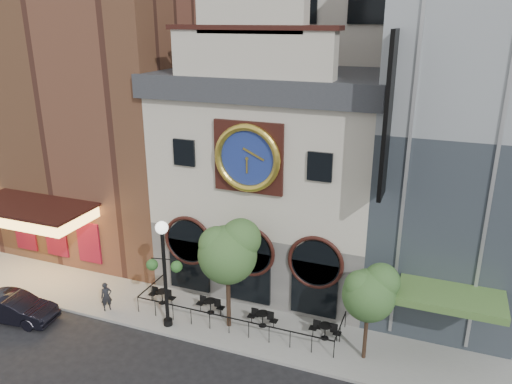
{
  "coord_description": "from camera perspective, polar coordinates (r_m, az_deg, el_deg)",
  "views": [
    {
      "loc": [
        8.9,
        -18.07,
        15.05
      ],
      "look_at": [
        -0.41,
        6.0,
        6.01
      ],
      "focal_mm": 35.0,
      "sensor_mm": 36.0,
      "label": 1
    }
  ],
  "objects": [
    {
      "name": "clock_building",
      "position": [
        28.63,
        2.09,
        2.31
      ],
      "size": [
        12.6,
        8.78,
        18.65
      ],
      "color": "#605E5B",
      "rests_on": "ground"
    },
    {
      "name": "tree_left",
      "position": [
        24.35,
        -3.14,
        -6.63
      ],
      "size": [
        3.02,
        2.91,
        5.81
      ],
      "color": "#382619",
      "rests_on": "sidewalk"
    },
    {
      "name": "ground",
      "position": [
        25.14,
        -4.26,
        -17.53
      ],
      "size": [
        120.0,
        120.0,
        0.0
      ],
      "primitive_type": "plane",
      "color": "black",
      "rests_on": "ground"
    },
    {
      "name": "theater_building",
      "position": [
        35.65,
        -17.39,
        14.53
      ],
      "size": [
        14.0,
        15.6,
        25.0
      ],
      "color": "brown",
      "rests_on": "ground"
    },
    {
      "name": "sidewalk",
      "position": [
        26.95,
        -1.93,
        -14.46
      ],
      "size": [
        44.0,
        5.0,
        0.15
      ],
      "primitive_type": "cube",
      "color": "gray",
      "rests_on": "ground"
    },
    {
      "name": "bistro_2",
      "position": [
        26.14,
        0.76,
        -14.21
      ],
      "size": [
        1.58,
        0.68,
        0.9
      ],
      "color": "black",
      "rests_on": "sidewalk"
    },
    {
      "name": "bistro_0",
      "position": [
        28.44,
        -10.69,
        -11.58
      ],
      "size": [
        1.58,
        0.68,
        0.9
      ],
      "color": "black",
      "rests_on": "sidewalk"
    },
    {
      "name": "bistro_1",
      "position": [
        27.26,
        -5.23,
        -12.77
      ],
      "size": [
        1.58,
        0.68,
        0.9
      ],
      "color": "black",
      "rests_on": "sidewalk"
    },
    {
      "name": "cafe_railing",
      "position": [
        26.67,
        -1.94,
        -13.52
      ],
      "size": [
        10.6,
        2.6,
        0.9
      ],
      "primitive_type": null,
      "color": "black",
      "rests_on": "sidewalk"
    },
    {
      "name": "car_left",
      "position": [
        29.55,
        -25.9,
        -11.82
      ],
      "size": [
        4.63,
        2.09,
        1.47
      ],
      "primitive_type": "imported",
      "rotation": [
        0.0,
        0.0,
        1.69
      ],
      "color": "black",
      "rests_on": "ground"
    },
    {
      "name": "bistro_3",
      "position": [
        25.49,
        7.9,
        -15.4
      ],
      "size": [
        1.58,
        0.68,
        0.9
      ],
      "color": "black",
      "rests_on": "sidewalk"
    },
    {
      "name": "lamppost",
      "position": [
        25.08,
        -10.46,
        -7.96
      ],
      "size": [
        1.81,
        0.85,
        5.73
      ],
      "rotation": [
        0.0,
        0.0,
        0.21
      ],
      "color": "black",
      "rests_on": "sidewalk"
    },
    {
      "name": "pedestrian",
      "position": [
        28.39,
        -16.72,
        -11.37
      ],
      "size": [
        0.67,
        0.7,
        1.61
      ],
      "primitive_type": "imported",
      "rotation": [
        0.0,
        0.0,
        0.87
      ],
      "color": "black",
      "rests_on": "sidewalk"
    },
    {
      "name": "tree_right",
      "position": [
        23.0,
        12.92,
        -10.99
      ],
      "size": [
        2.47,
        2.37,
        4.75
      ],
      "color": "#382619",
      "rests_on": "sidewalk"
    }
  ]
}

